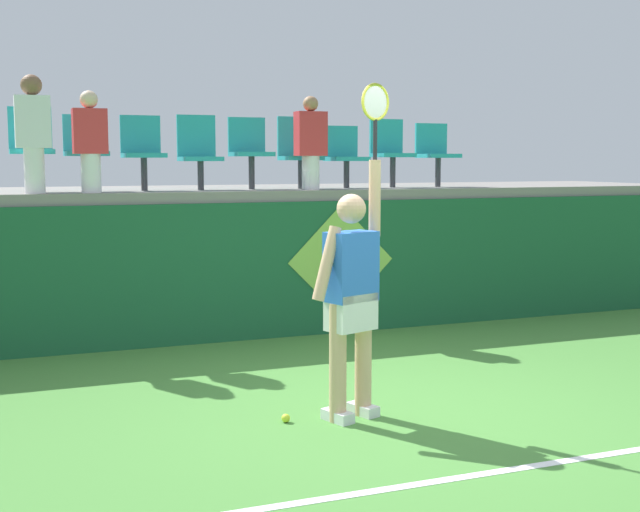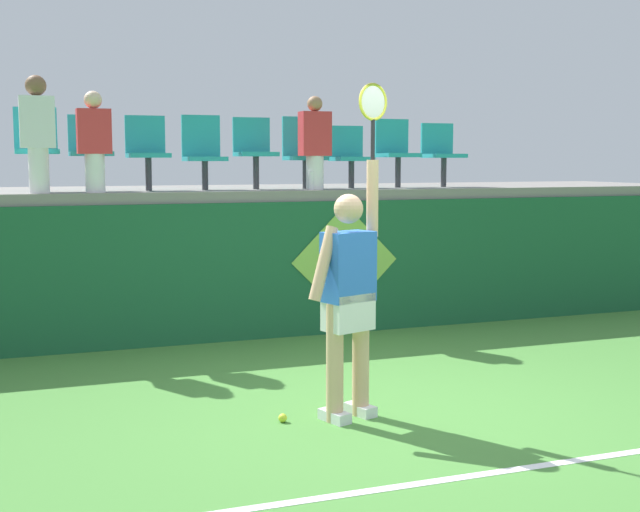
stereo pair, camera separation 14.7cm
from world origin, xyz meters
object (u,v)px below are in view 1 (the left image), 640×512
(water_bottle, at_px, (307,181))
(spectator_1, at_px, (311,142))
(stadium_chair_6, at_px, (344,154))
(stadium_chair_3, at_px, (199,150))
(tennis_ball, at_px, (286,418))
(stadium_chair_0, at_px, (31,144))
(stadium_chair_5, at_px, (298,150))
(stadium_chair_8, at_px, (435,151))
(spectator_2, at_px, (90,140))
(spectator_0, at_px, (33,131))
(stadium_chair_7, at_px, (390,149))
(stadium_chair_2, at_px, (142,149))
(stadium_chair_4, at_px, (250,148))
(tennis_player, at_px, (352,292))
(stadium_chair_1, at_px, (85,148))

(water_bottle, distance_m, spectator_1, 0.45)
(stadium_chair_6, bearing_deg, stadium_chair_3, 179.66)
(tennis_ball, xyz_separation_m, stadium_chair_0, (-1.56, 3.61, 2.08))
(stadium_chair_5, distance_m, stadium_chair_8, 1.83)
(spectator_2, bearing_deg, spectator_0, 179.85)
(stadium_chair_6, xyz_separation_m, stadium_chair_8, (1.25, 0.00, 0.04))
(stadium_chair_7, bearing_deg, spectator_2, -172.83)
(stadium_chair_2, bearing_deg, tennis_ball, -83.64)
(stadium_chair_4, bearing_deg, tennis_player, -94.98)
(spectator_1, distance_m, spectator_2, 2.43)
(tennis_ball, xyz_separation_m, stadium_chair_4, (0.82, 3.60, 2.05))
(tennis_player, relative_size, water_bottle, 12.15)
(stadium_chair_3, bearing_deg, stadium_chair_5, -0.04)
(tennis_player, xyz_separation_m, stadium_chair_8, (2.75, 3.67, 1.10))
(water_bottle, xyz_separation_m, stadium_chair_2, (-1.76, 0.47, 0.35))
(stadium_chair_1, bearing_deg, tennis_player, -67.65)
(stadium_chair_3, relative_size, stadium_chair_8, 1.06)
(stadium_chair_4, height_order, stadium_chair_8, stadium_chair_4)
(tennis_player, height_order, stadium_chair_2, tennis_player)
(spectator_0, xyz_separation_m, spectator_1, (2.98, 0.06, -0.08))
(stadium_chair_5, xyz_separation_m, stadium_chair_7, (1.20, -0.01, 0.02))
(water_bottle, xyz_separation_m, stadium_chair_7, (1.27, 0.47, 0.36))
(stadium_chair_7, bearing_deg, tennis_ball, -126.01)
(stadium_chair_0, height_order, spectator_0, spectator_0)
(stadium_chair_4, bearing_deg, spectator_2, -166.07)
(tennis_player, relative_size, spectator_2, 2.44)
(tennis_player, bearing_deg, stadium_chair_4, 85.02)
(tennis_ball, height_order, spectator_1, spectator_1)
(water_bottle, bearing_deg, stadium_chair_1, 168.90)
(tennis_player, bearing_deg, stadium_chair_7, 60.04)
(stadium_chair_0, bearing_deg, spectator_0, -90.00)
(stadium_chair_5, xyz_separation_m, stadium_chair_8, (1.83, -0.01, -0.00))
(stadium_chair_6, xyz_separation_m, spectator_1, (-0.58, -0.39, 0.13))
(stadium_chair_7, distance_m, spectator_1, 1.26)
(stadium_chair_2, relative_size, spectator_1, 0.79)
(stadium_chair_0, relative_size, stadium_chair_1, 1.09)
(stadium_chair_1, xyz_separation_m, spectator_2, (-0.00, -0.45, 0.07))
(stadium_chair_4, distance_m, spectator_2, 1.89)
(stadium_chair_0, distance_m, stadium_chair_3, 1.79)
(stadium_chair_8, bearing_deg, tennis_player, -126.82)
(tennis_player, relative_size, tennis_ball, 38.24)
(stadium_chair_4, bearing_deg, water_bottle, -41.06)
(stadium_chair_6, bearing_deg, stadium_chair_8, 0.01)
(stadium_chair_2, bearing_deg, water_bottle, -14.87)
(stadium_chair_2, distance_m, stadium_chair_3, 0.63)
(tennis_ball, bearing_deg, stadium_chair_3, 86.40)
(stadium_chair_4, height_order, spectator_2, spectator_2)
(tennis_ball, height_order, spectator_2, spectator_2)
(water_bottle, bearing_deg, stadium_chair_5, 81.70)
(stadium_chair_1, bearing_deg, spectator_0, -140.58)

